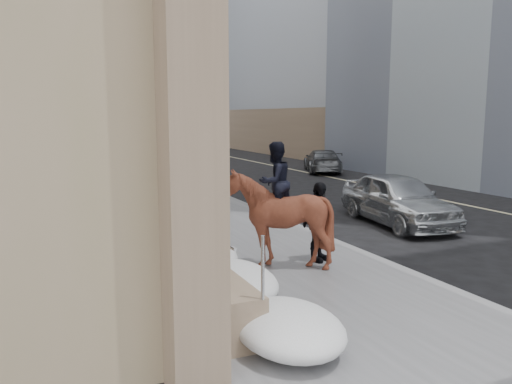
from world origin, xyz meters
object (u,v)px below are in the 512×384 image
Objects in this scene: mounted_horse_right at (276,215)px; car_silver at (397,199)px; mounted_horse_left at (206,193)px; car_grey at (322,161)px; pedestrian at (318,222)px.

car_silver is (5.66, 2.82, -0.47)m from mounted_horse_right.
mounted_horse_left is 4.38m from mounted_horse_right.
mounted_horse_left reaches higher than car_silver.
car_grey is at bearing -112.00° from mounted_horse_left.
car_silver is at bearing 91.99° from car_grey.
car_silver is at bearing -172.20° from mounted_horse_right.
car_silver is (5.78, -1.56, -0.33)m from mounted_horse_left.
pedestrian is at bearing 126.89° from mounted_horse_left.
mounted_horse_right is at bearing 113.10° from mounted_horse_left.
car_grey is (11.28, 16.41, -0.59)m from mounted_horse_right.
pedestrian reaches higher than car_silver.
car_silver is 14.71m from car_grey.
car_silver is at bearing 6.72° from pedestrian.
car_grey is at bearing 33.46° from pedestrian.
mounted_horse_right is 1.11m from pedestrian.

